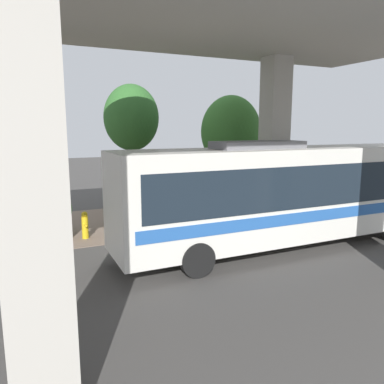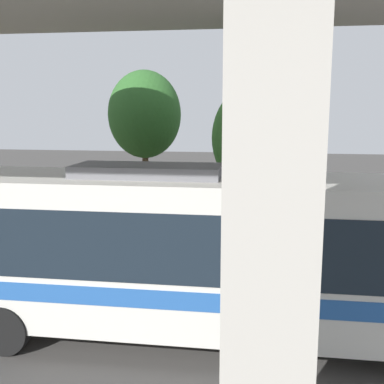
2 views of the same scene
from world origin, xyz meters
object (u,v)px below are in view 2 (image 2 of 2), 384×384
Objects in this scene: planter_back at (106,239)px; street_tree_far at (258,138)px; street_tree_near at (145,115)px; planter_front at (163,240)px; bus at (205,248)px; planter_middle at (11,230)px; fire_hydrant at (22,250)px.

street_tree_far reaches higher than planter_back.
street_tree_far is at bearing 59.59° from street_tree_near.
street_tree_near is 4.78m from street_tree_far.
planter_front is at bearing -67.64° from street_tree_far.
planter_middle is at bearing -125.35° from bus.
planter_back is 0.33× the size of street_tree_near.
bus is 1.93× the size of street_tree_near.
street_tree_near is at bearing 176.17° from planter_back.
planter_middle is (-4.98, -7.02, -1.17)m from bus.
street_tree_near is (-3.83, 2.96, 4.02)m from fire_hydrant.
street_tree_far is at bearing 109.35° from planter_back.
street_tree_near reaches higher than planter_back.
street_tree_near is (-2.74, 3.89, 3.72)m from planter_middle.
planter_front is 0.86× the size of planter_back.
bus is 5.18m from planter_back.
bus reaches higher than fire_hydrant.
street_tree_near is 1.10× the size of street_tree_far.
planter_middle is at bearing -139.72° from fire_hydrant.
planter_front is at bearing 21.41° from street_tree_near.
street_tree_far is (-0.34, 7.97, 3.07)m from planter_middle.
planter_middle is 6.03m from street_tree_near.
fire_hydrant is 4.37m from planter_front.
bus reaches higher than planter_middle.
bus is at bearing -10.14° from street_tree_far.
planter_back is (0.41, -1.64, 0.08)m from planter_front.
fire_hydrant is 0.17× the size of street_tree_near.
fire_hydrant is 1.47m from planter_middle.
street_tree_near reaches higher than planter_front.
planter_middle is (-1.10, -0.93, 0.30)m from fire_hydrant.
planter_back is 5.28m from street_tree_near.
planter_back is at bearing 88.10° from fire_hydrant.
planter_back is (1.19, 3.63, 0.19)m from planter_middle.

